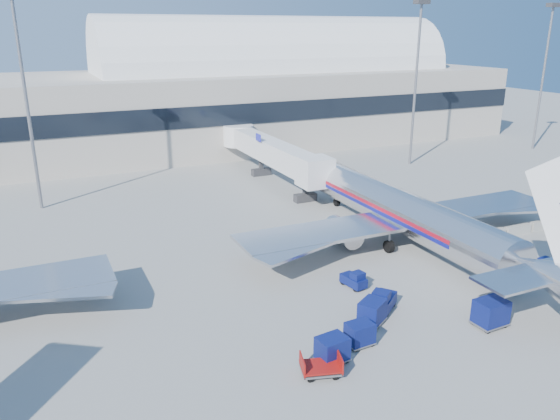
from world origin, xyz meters
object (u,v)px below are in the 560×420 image
mast_far_east (546,56)px  tug_right (510,273)px  cart_train_b (360,333)px  cart_solo_far (545,268)px  jetbridge_near (267,150)px  cart_train_a (372,312)px  barrier_near (492,235)px  cart_train_c (332,349)px  barrier_far (542,225)px  airliner_main (408,214)px  mast_west (22,70)px  cart_open_red (321,368)px  barrier_mid (518,230)px  tug_left (354,280)px  tug_lead (383,301)px  cart_solo_near (491,312)px  mast_east (417,60)px

mast_far_east → tug_right: size_ratio=10.34×
cart_train_b → cart_solo_far: 18.81m
jetbridge_near → cart_train_a: (-8.54, -37.07, -3.03)m
barrier_near → cart_train_c: bearing=-155.0°
jetbridge_near → barrier_far: bearing=-59.5°
airliner_main → mast_west: (-30.00, 25.49, 11.87)m
barrier_near → cart_open_red: bearing=-154.5°
airliner_main → mast_far_east: 53.06m
jetbridge_near → barrier_near: 30.82m
barrier_mid → tug_right: 11.13m
mast_far_east → cart_train_c: (-60.57, -39.00, -13.92)m
tug_left → mast_far_east: bearing=-70.0°
tug_lead → cart_solo_near: cart_solo_near is taller
cart_train_b → cart_train_c: 2.62m
airliner_main → tug_lead: size_ratio=13.18×
jetbridge_near → tug_lead: jetbridge_near is taller
tug_right → cart_train_a: (-13.68, -1.16, 0.30)m
mast_far_east → cart_open_red: 74.89m
mast_far_east → mast_west: bearing=180.0°
tug_right → barrier_mid: bearing=80.6°
cart_train_a → cart_train_b: bearing=-170.7°
jetbridge_near → cart_solo_far: size_ratio=15.50×
cart_train_b → cart_solo_far: bearing=3.0°
mast_west → cart_solo_near: (26.01, -39.79, -13.79)m
barrier_far → tug_right: (-11.87, -7.10, 0.15)m
mast_west → cart_train_c: bearing=-69.7°
cart_train_c → cart_solo_far: cart_train_c is taller
cart_solo_near → mast_east: bearing=56.3°
tug_lead → cart_solo_far: bearing=-41.4°
jetbridge_near → cart_open_red: (-14.36, -40.64, -3.49)m
cart_train_a → cart_open_red: size_ratio=0.91×
cart_open_red → cart_train_b: bearing=41.2°
airliner_main → barrier_near: (8.00, -2.51, -2.48)m
jetbridge_near → cart_solo_near: bearing=-92.2°
mast_far_east → barrier_near: mast_far_east is taller
jetbridge_near → tug_right: size_ratio=12.59×
mast_east → cart_train_a: 49.65m
airliner_main → jetbridge_near: bearing=95.2°
cart_solo_far → cart_open_red: size_ratio=0.68×
barrier_far → tug_left: (-23.68, -3.09, 0.18)m
mast_east → barrier_near: bearing=-113.2°
mast_west → cart_solo_far: (35.58, -35.91, -14.00)m
tug_left → cart_solo_far: bearing=-118.1°
mast_west → barrier_near: (38.00, -28.00, -14.34)m
cart_train_c → cart_solo_near: size_ratio=0.92×
cart_train_c → cart_open_red: 1.52m
tug_left → cart_train_a: 5.50m
mast_far_east → tug_lead: mast_far_east is taller
cart_train_b → mast_east: bearing=45.2°
mast_west → cart_solo_near: size_ratio=10.28×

